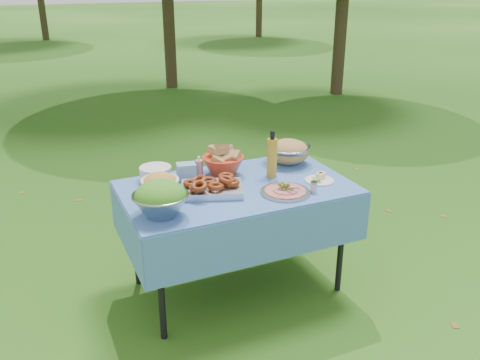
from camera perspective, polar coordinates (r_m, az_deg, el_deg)
name	(u,v)px	position (r m, az deg, el deg)	size (l,w,h in m)	color
ground	(237,286)	(3.64, -0.33, -11.83)	(80.00, 80.00, 0.00)	#113409
picnic_table	(237,238)	(3.44, -0.35, -6.55)	(1.46, 0.86, 0.76)	#84B3FF
salad_bowl	(161,199)	(2.87, -8.91, -2.07)	(0.32, 0.32, 0.21)	#989CA0
pasta_bowl_white	(160,183)	(3.19, -8.98, -0.32)	(0.23, 0.23, 0.13)	white
plate_stack	(156,173)	(3.40, -9.45, 0.73)	(0.21, 0.21, 0.09)	white
wipes_box	(186,172)	(3.38, -6.05, 0.93)	(0.13, 0.09, 0.11)	#7FB4D3
sanitizer_bottle	(199,167)	(3.41, -4.61, 1.50)	(0.05, 0.05, 0.15)	pink
bread_bowl	(223,161)	(3.45, -1.91, 2.20)	(0.29, 0.29, 0.19)	red
pasta_bowl_steel	(288,151)	(3.68, 5.46, 3.24)	(0.32, 0.32, 0.17)	#989CA0
fried_tray	(212,186)	(3.17, -3.18, -0.68)	(0.38, 0.27, 0.09)	silver
charcuterie_platter	(285,187)	(3.17, 5.12, -0.84)	(0.32, 0.32, 0.07)	#A1A4A9
oil_bottle	(272,154)	(3.39, 3.61, 2.95)	(0.07, 0.07, 0.32)	gold
cheese_plate	(320,177)	(3.39, 8.92, 0.30)	(0.19, 0.19, 0.05)	white
shaker	(314,187)	(3.21, 8.28, -0.75)	(0.04, 0.04, 0.07)	silver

